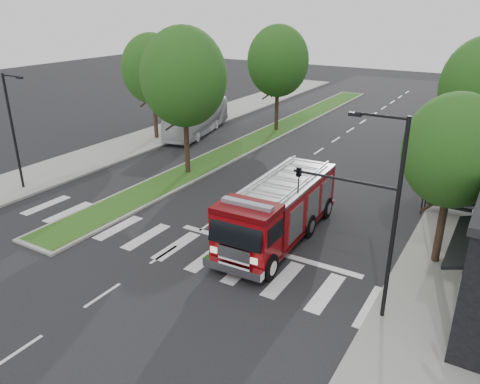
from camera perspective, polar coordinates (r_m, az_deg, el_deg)
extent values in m
plane|color=black|center=(26.14, -3.69, -3.88)|extent=(140.00, 140.00, 0.00)
cube|color=gray|center=(31.39, 26.87, -1.62)|extent=(5.00, 80.00, 0.15)
cube|color=gray|center=(42.04, -12.40, 5.92)|extent=(5.00, 80.00, 0.15)
cube|color=gray|center=(43.55, 3.21, 6.95)|extent=(3.00, 50.00, 0.14)
cube|color=#254513|center=(43.53, 3.22, 7.05)|extent=(2.60, 49.50, 0.02)
cylinder|color=black|center=(28.77, 21.47, -0.23)|extent=(0.08, 0.08, 2.50)
cylinder|color=black|center=(28.54, 26.95, -1.32)|extent=(0.08, 0.08, 2.50)
cylinder|color=black|center=(29.88, 21.91, 0.52)|extent=(0.08, 0.08, 2.50)
cylinder|color=black|center=(29.67, 27.18, -0.53)|extent=(0.08, 0.08, 2.50)
cube|color=black|center=(28.75, 24.77, 2.01)|extent=(3.20, 1.60, 0.12)
cube|color=#8C99A5|center=(29.82, 24.57, 0.15)|extent=(2.80, 0.04, 1.80)
cube|color=black|center=(29.43, 24.16, -1.64)|extent=(2.40, 0.40, 0.08)
cylinder|color=black|center=(23.39, 23.26, -3.96)|extent=(0.36, 0.36, 3.74)
ellipsoid|color=#173E11|center=(22.14, 24.67, 4.58)|extent=(4.40, 4.40, 5.06)
cylinder|color=black|center=(34.56, 26.50, 4.26)|extent=(0.36, 0.36, 4.40)
cylinder|color=black|center=(33.17, -6.51, 6.00)|extent=(0.36, 0.36, 4.62)
ellipsoid|color=#173E11|center=(32.22, -6.87, 13.74)|extent=(5.80, 5.80, 6.67)
cylinder|color=black|center=(44.78, 4.49, 10.15)|extent=(0.36, 0.36, 4.40)
ellipsoid|color=#173E11|center=(44.10, 4.66, 15.62)|extent=(5.60, 5.60, 6.44)
cylinder|color=black|center=(42.65, -10.29, 9.11)|extent=(0.36, 0.36, 4.18)
ellipsoid|color=#173E11|center=(41.95, -10.68, 14.55)|extent=(5.20, 5.20, 5.98)
cylinder|color=black|center=(17.67, 18.28, -3.98)|extent=(0.16, 0.16, 8.00)
cylinder|color=black|center=(16.60, 16.86, 8.87)|extent=(1.80, 0.10, 0.10)
cube|color=black|center=(16.85, 13.87, 9.18)|extent=(0.45, 0.20, 0.12)
cylinder|color=black|center=(17.59, 12.53, 1.49)|extent=(4.00, 0.10, 0.10)
imported|color=black|center=(18.32, 7.12, 1.36)|extent=(0.18, 0.22, 1.10)
cylinder|color=black|center=(32.94, -25.88, 6.40)|extent=(0.16, 0.16, 7.50)
cylinder|color=black|center=(31.61, -26.16, 12.60)|extent=(1.60, 0.10, 0.10)
cube|color=black|center=(30.96, -25.29, 12.49)|extent=(0.45, 0.20, 0.12)
cylinder|color=black|center=(40.06, 26.43, 9.14)|extent=(0.16, 0.16, 8.00)
cylinder|color=black|center=(39.60, 26.09, 14.85)|extent=(1.80, 0.10, 0.10)
cube|color=black|center=(39.70, 24.76, 15.01)|extent=(0.45, 0.20, 0.12)
cube|color=#570407|center=(24.43, 4.72, -4.41)|extent=(3.06, 9.45, 0.28)
cube|color=maroon|center=(24.68, 5.67, -1.16)|extent=(2.99, 7.22, 2.23)
cube|color=maroon|center=(21.13, 0.85, -5.24)|extent=(2.85, 2.09, 2.34)
cube|color=#B2B2B7|center=(24.24, 5.78, 1.39)|extent=(2.99, 7.22, 0.13)
cylinder|color=#B2B2B7|center=(24.55, 3.65, 2.28)|extent=(0.30, 6.70, 0.11)
cylinder|color=#B2B2B7|center=(23.81, 8.01, 1.46)|extent=(0.30, 6.70, 0.11)
cube|color=silver|center=(20.67, -0.89, -9.28)|extent=(2.91, 0.47, 0.39)
cube|color=#8C99A5|center=(20.48, 0.87, -1.49)|extent=(2.47, 0.46, 0.20)
cylinder|color=black|center=(21.97, -2.56, -7.42)|extent=(0.43, 1.24, 1.23)
cylinder|color=black|center=(20.91, 3.52, -9.11)|extent=(0.43, 1.24, 1.23)
cylinder|color=black|center=(25.62, 2.96, -2.90)|extent=(0.43, 1.24, 1.23)
cylinder|color=black|center=(24.72, 8.30, -4.11)|extent=(0.43, 1.24, 1.23)
cylinder|color=black|center=(27.85, 5.42, -0.86)|extent=(0.43, 1.24, 1.23)
cylinder|color=black|center=(27.02, 10.39, -1.89)|extent=(0.43, 1.24, 1.23)
imported|color=silver|center=(44.28, -5.22, 8.98)|extent=(4.74, 10.66, 2.89)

